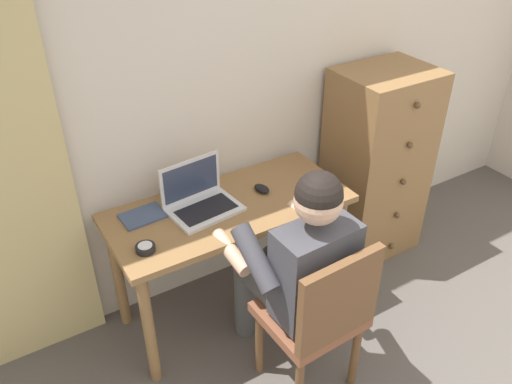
{
  "coord_description": "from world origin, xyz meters",
  "views": [
    {
      "loc": [
        -1.47,
        -0.08,
        2.23
      ],
      "look_at": [
        -0.36,
        1.75,
        0.83
      ],
      "focal_mm": 36.63,
      "sensor_mm": 36.0,
      "label": 1
    }
  ],
  "objects_px": {
    "person_seated": "(297,261)",
    "desk_clock": "(145,248)",
    "computer_mouse": "(262,189)",
    "chair": "(320,315)",
    "notebook_pad": "(143,216)",
    "coffee_mug": "(320,182)",
    "dresser": "(376,165)",
    "laptop": "(200,199)",
    "desk": "(230,223)"
  },
  "relations": [
    {
      "from": "desk",
      "to": "chair",
      "type": "height_order",
      "value": "chair"
    },
    {
      "from": "desk",
      "to": "desk_clock",
      "type": "height_order",
      "value": "desk_clock"
    },
    {
      "from": "desk_clock",
      "to": "notebook_pad",
      "type": "bearing_deg",
      "value": 71.67
    },
    {
      "from": "chair",
      "to": "person_seated",
      "type": "height_order",
      "value": "person_seated"
    },
    {
      "from": "desk",
      "to": "notebook_pad",
      "type": "distance_m",
      "value": 0.45
    },
    {
      "from": "dresser",
      "to": "laptop",
      "type": "height_order",
      "value": "dresser"
    },
    {
      "from": "coffee_mug",
      "to": "dresser",
      "type": "bearing_deg",
      "value": 18.27
    },
    {
      "from": "computer_mouse",
      "to": "notebook_pad",
      "type": "xyz_separation_m",
      "value": [
        -0.62,
        0.11,
        -0.01
      ]
    },
    {
      "from": "laptop",
      "to": "coffee_mug",
      "type": "height_order",
      "value": "laptop"
    },
    {
      "from": "chair",
      "to": "person_seated",
      "type": "distance_m",
      "value": 0.26
    },
    {
      "from": "desk_clock",
      "to": "chair",
      "type": "bearing_deg",
      "value": -43.46
    },
    {
      "from": "computer_mouse",
      "to": "desk_clock",
      "type": "xyz_separation_m",
      "value": [
        -0.7,
        -0.14,
        -0.0
      ]
    },
    {
      "from": "person_seated",
      "to": "computer_mouse",
      "type": "bearing_deg",
      "value": 75.73
    },
    {
      "from": "desk_clock",
      "to": "computer_mouse",
      "type": "bearing_deg",
      "value": 11.6
    },
    {
      "from": "person_seated",
      "to": "computer_mouse",
      "type": "xyz_separation_m",
      "value": [
        0.13,
        0.51,
        0.07
      ]
    },
    {
      "from": "person_seated",
      "to": "computer_mouse",
      "type": "relative_size",
      "value": 12.02
    },
    {
      "from": "person_seated",
      "to": "laptop",
      "type": "distance_m",
      "value": 0.59
    },
    {
      "from": "coffee_mug",
      "to": "notebook_pad",
      "type": "bearing_deg",
      "value": 164.03
    },
    {
      "from": "notebook_pad",
      "to": "coffee_mug",
      "type": "distance_m",
      "value": 0.93
    },
    {
      "from": "dresser",
      "to": "person_seated",
      "type": "bearing_deg",
      "value": -150.66
    },
    {
      "from": "computer_mouse",
      "to": "desk_clock",
      "type": "distance_m",
      "value": 0.72
    },
    {
      "from": "notebook_pad",
      "to": "chair",
      "type": "bearing_deg",
      "value": -61.43
    },
    {
      "from": "desk_clock",
      "to": "notebook_pad",
      "type": "xyz_separation_m",
      "value": [
        0.08,
        0.25,
        -0.01
      ]
    },
    {
      "from": "coffee_mug",
      "to": "desk",
      "type": "bearing_deg",
      "value": 165.16
    },
    {
      "from": "chair",
      "to": "notebook_pad",
      "type": "bearing_deg",
      "value": 121.81
    },
    {
      "from": "person_seated",
      "to": "laptop",
      "type": "xyz_separation_m",
      "value": [
        -0.21,
        0.54,
        0.1
      ]
    },
    {
      "from": "chair",
      "to": "computer_mouse",
      "type": "xyz_separation_m",
      "value": [
        0.12,
        0.69,
        0.25
      ]
    },
    {
      "from": "chair",
      "to": "computer_mouse",
      "type": "height_order",
      "value": "chair"
    },
    {
      "from": "desk",
      "to": "computer_mouse",
      "type": "height_order",
      "value": "computer_mouse"
    },
    {
      "from": "notebook_pad",
      "to": "person_seated",
      "type": "bearing_deg",
      "value": -54.82
    },
    {
      "from": "laptop",
      "to": "dresser",
      "type": "bearing_deg",
      "value": 0.75
    },
    {
      "from": "desk_clock",
      "to": "laptop",
      "type": "bearing_deg",
      "value": 26.02
    },
    {
      "from": "desk",
      "to": "chair",
      "type": "bearing_deg",
      "value": -82.73
    },
    {
      "from": "person_seated",
      "to": "desk_clock",
      "type": "distance_m",
      "value": 0.68
    },
    {
      "from": "desk",
      "to": "coffee_mug",
      "type": "xyz_separation_m",
      "value": [
        0.48,
        -0.13,
        0.16
      ]
    },
    {
      "from": "desk",
      "to": "laptop",
      "type": "distance_m",
      "value": 0.22
    },
    {
      "from": "desk",
      "to": "laptop",
      "type": "xyz_separation_m",
      "value": [
        -0.13,
        0.05,
        0.16
      ]
    },
    {
      "from": "dresser",
      "to": "computer_mouse",
      "type": "bearing_deg",
      "value": -176.84
    },
    {
      "from": "laptop",
      "to": "coffee_mug",
      "type": "bearing_deg",
      "value": -16.35
    },
    {
      "from": "notebook_pad",
      "to": "computer_mouse",
      "type": "bearing_deg",
      "value": -13.02
    },
    {
      "from": "laptop",
      "to": "coffee_mug",
      "type": "xyz_separation_m",
      "value": [
        0.61,
        -0.18,
        -0.0
      ]
    },
    {
      "from": "desk",
      "to": "computer_mouse",
      "type": "bearing_deg",
      "value": 5.73
    },
    {
      "from": "computer_mouse",
      "to": "notebook_pad",
      "type": "relative_size",
      "value": 0.48
    },
    {
      "from": "chair",
      "to": "coffee_mug",
      "type": "distance_m",
      "value": 0.73
    },
    {
      "from": "desk",
      "to": "dresser",
      "type": "bearing_deg",
      "value": 3.66
    },
    {
      "from": "desk_clock",
      "to": "notebook_pad",
      "type": "distance_m",
      "value": 0.26
    },
    {
      "from": "chair",
      "to": "notebook_pad",
      "type": "xyz_separation_m",
      "value": [
        -0.5,
        0.8,
        0.24
      ]
    },
    {
      "from": "computer_mouse",
      "to": "coffee_mug",
      "type": "relative_size",
      "value": 0.83
    },
    {
      "from": "person_seated",
      "to": "desk_clock",
      "type": "relative_size",
      "value": 13.35
    },
    {
      "from": "desk",
      "to": "notebook_pad",
      "type": "height_order",
      "value": "notebook_pad"
    }
  ]
}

